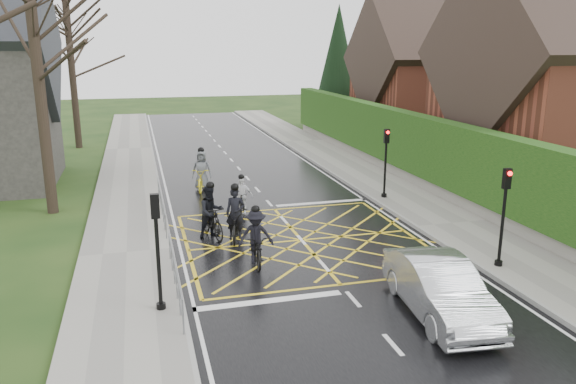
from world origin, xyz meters
name	(u,v)px	position (x,y,z in m)	size (l,w,h in m)	color
ground	(301,240)	(0.00, 0.00, 0.00)	(120.00, 120.00, 0.00)	black
road	(301,240)	(0.00, 0.00, 0.01)	(9.00, 80.00, 0.01)	black
sidewalk_right	(451,225)	(6.00, 0.00, 0.07)	(3.00, 80.00, 0.15)	gray
sidewalk_left	(127,254)	(-6.00, 0.00, 0.07)	(3.00, 80.00, 0.15)	gray
stone_wall	(418,180)	(7.75, 6.00, 0.35)	(0.50, 38.00, 0.70)	slate
hedge	(421,145)	(7.75, 6.00, 2.10)	(0.90, 38.00, 2.80)	#10350E
house_far	(430,80)	(14.75, 18.00, 4.36)	(9.80, 8.80, 10.30)	brown
conifer	(338,68)	(10.75, 26.00, 4.99)	(4.60, 4.60, 10.00)	black
tree_near	(31,13)	(-9.00, 6.00, 7.91)	(9.24, 9.24, 11.44)	black
tree_mid	(35,7)	(-10.00, 14.00, 8.63)	(10.08, 10.08, 12.48)	black
tree_far	(69,38)	(-9.30, 22.00, 7.19)	(8.40, 8.40, 10.40)	black
railing_south	(175,270)	(-4.65, -3.50, 0.78)	(0.05, 5.04, 1.03)	slate
railing_north	(161,199)	(-4.65, 4.00, 0.79)	(0.05, 6.04, 1.03)	slate
traffic_light_ne	(385,164)	(5.10, 4.20, 1.66)	(0.24, 0.31, 3.21)	black
traffic_light_se	(503,219)	(5.10, -4.20, 1.66)	(0.24, 0.31, 3.21)	black
traffic_light_sw	(158,253)	(-5.10, -4.50, 1.66)	(0.24, 0.31, 3.21)	black
cyclist_rear	(236,221)	(-2.21, 0.77, 0.66)	(1.20, 2.21, 2.04)	black
cyclist_back	(211,216)	(-3.03, 1.17, 0.78)	(1.07, 2.14, 2.07)	black
cyclist_mid	(256,242)	(-1.99, -1.67, 0.69)	(1.18, 2.00, 1.90)	black
cyclist_front	(242,200)	(-1.45, 3.72, 0.62)	(0.97, 1.74, 1.68)	black
cyclist_lead	(202,175)	(-2.56, 8.12, 0.72)	(1.22, 2.26, 2.09)	gold
car	(440,288)	(1.78, -6.40, 0.74)	(1.56, 4.47, 1.47)	#B3B6BA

